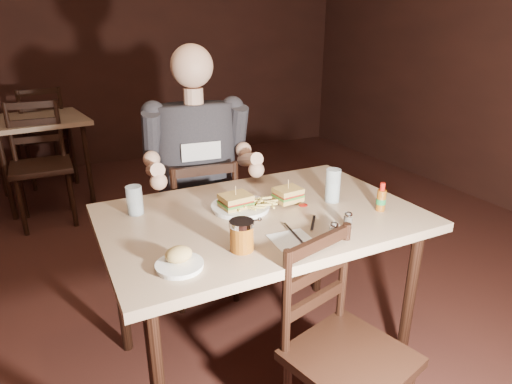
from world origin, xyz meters
name	(u,v)px	position (x,y,z in m)	size (l,w,h in m)	color
room_shell	(189,58)	(0.00, 0.00, 1.40)	(7.00, 7.00, 7.00)	black
main_table	(261,228)	(0.22, -0.20, 0.70)	(1.34, 0.91, 0.77)	tan
bg_table	(37,128)	(-0.67, 2.50, 0.68)	(0.91, 0.91, 0.77)	tan
chair_far	(200,228)	(0.14, 0.45, 0.43)	(0.40, 0.44, 0.86)	black
chair_near	(351,358)	(0.30, -0.77, 0.42)	(0.38, 0.42, 0.83)	black
bg_chair_far	(40,136)	(-0.67, 3.05, 0.49)	(0.45, 0.50, 0.98)	black
bg_chair_near	(41,166)	(-0.67, 1.95, 0.48)	(0.45, 0.49, 0.97)	black
diner	(198,144)	(0.14, 0.40, 0.94)	(0.57, 0.45, 0.99)	#2A282D
dinner_plate	(241,207)	(0.16, -0.12, 0.78)	(0.25, 0.25, 0.01)	white
sandwich_left	(236,196)	(0.13, -0.13, 0.84)	(0.13, 0.11, 0.11)	tan
sandwich_right	(288,190)	(0.37, -0.16, 0.83)	(0.11, 0.09, 0.10)	tan
fries_pile	(254,203)	(0.21, -0.16, 0.80)	(0.23, 0.16, 0.04)	#E7D270
ketchup_dollop	(303,205)	(0.40, -0.24, 0.79)	(0.04, 0.04, 0.01)	maroon
glass_left	(135,200)	(-0.27, 0.02, 0.83)	(0.07, 0.07, 0.12)	silver
glass_right	(333,185)	(0.57, -0.22, 0.85)	(0.07, 0.07, 0.15)	silver
hot_sauce	(381,197)	(0.70, -0.40, 0.83)	(0.04, 0.04, 0.13)	brown
salt_shaker	(334,231)	(0.36, -0.53, 0.80)	(0.03, 0.03, 0.06)	white
pepper_shaker	(348,221)	(0.46, -0.48, 0.80)	(0.03, 0.03, 0.06)	#38332D
syrup_dispenser	(242,236)	(0.01, -0.47, 0.83)	(0.09, 0.09, 0.11)	brown
napkin	(292,239)	(0.21, -0.47, 0.77)	(0.15, 0.14, 0.00)	white
knife	(293,233)	(0.24, -0.44, 0.78)	(0.01, 0.19, 0.00)	silver
fork	(313,223)	(0.36, -0.39, 0.78)	(0.01, 0.15, 0.00)	silver
side_plate	(180,266)	(-0.22, -0.49, 0.78)	(0.16, 0.16, 0.01)	white
bread_roll	(179,254)	(-0.22, -0.47, 0.81)	(0.09, 0.08, 0.05)	tan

